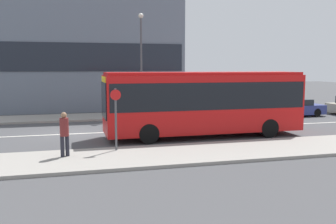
% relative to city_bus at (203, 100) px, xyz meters
% --- Properties ---
extents(ground_plane, '(120.00, 120.00, 0.00)m').
position_rel_city_bus_xyz_m(ground_plane, '(-6.48, 2.45, -1.92)').
color(ground_plane, '#444447').
extents(sidewalk_near, '(44.00, 3.50, 0.13)m').
position_rel_city_bus_xyz_m(sidewalk_near, '(-6.48, -3.80, -1.86)').
color(sidewalk_near, gray).
rests_on(sidewalk_near, ground_plane).
extents(sidewalk_far, '(44.00, 3.50, 0.13)m').
position_rel_city_bus_xyz_m(sidewalk_far, '(-6.48, 8.70, -1.86)').
color(sidewalk_far, gray).
rests_on(sidewalk_far, ground_plane).
extents(lane_centerline, '(41.80, 0.16, 0.01)m').
position_rel_city_bus_xyz_m(lane_centerline, '(-6.48, 2.45, -1.92)').
color(lane_centerline, silver).
rests_on(lane_centerline, ground_plane).
extents(apartment_block_left_tower, '(14.93, 6.39, 15.87)m').
position_rel_city_bus_xyz_m(apartment_block_left_tower, '(-4.73, 15.11, 6.01)').
color(apartment_block_left_tower, slate).
rests_on(apartment_block_left_tower, ground_plane).
extents(city_bus, '(10.22, 2.63, 3.34)m').
position_rel_city_bus_xyz_m(city_bus, '(0.00, 0.00, 0.00)').
color(city_bus, red).
rests_on(city_bus, ground_plane).
extents(parked_car_0, '(4.06, 1.86, 1.25)m').
position_rel_city_bus_xyz_m(parked_car_0, '(9.39, 5.99, -1.32)').
color(parked_car_0, navy).
rests_on(parked_car_0, ground_plane).
extents(pedestrian_near_stop, '(0.34, 0.34, 1.74)m').
position_rel_city_bus_xyz_m(pedestrian_near_stop, '(-6.94, -3.29, -0.80)').
color(pedestrian_near_stop, '#23232D').
rests_on(pedestrian_near_stop, sidewalk_near).
extents(bus_stop_sign, '(0.44, 0.12, 2.60)m').
position_rel_city_bus_xyz_m(bus_stop_sign, '(-4.86, -2.70, -0.27)').
color(bus_stop_sign, '#4C4C51').
rests_on(bus_stop_sign, sidewalk_near).
extents(street_lamp, '(0.36, 0.36, 7.18)m').
position_rel_city_bus_xyz_m(street_lamp, '(-1.72, 8.05, 2.57)').
color(street_lamp, '#4C4C51').
rests_on(street_lamp, sidewalk_far).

